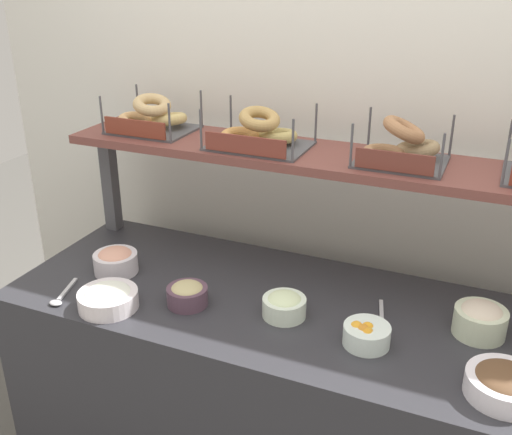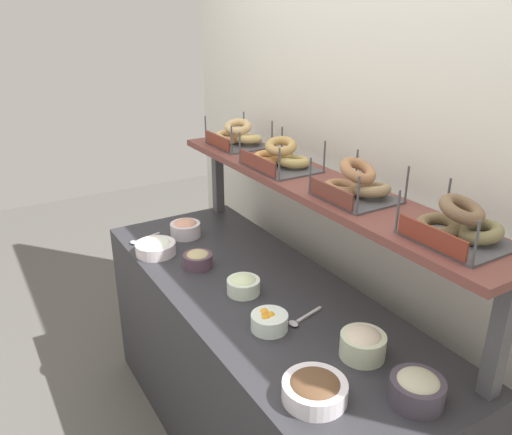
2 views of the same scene
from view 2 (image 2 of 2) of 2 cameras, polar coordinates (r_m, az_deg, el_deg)
name	(u,v)px [view 2 (image 2 of 2)]	position (r m, az deg, el deg)	size (l,w,h in m)	color
back_wall	(365,188)	(2.30, 12.13, 3.26)	(3.09, 0.06, 2.40)	white
deli_counter	(259,372)	(2.38, 0.31, -16.96)	(1.89, 0.70, 0.85)	#2D2D33
shelf_riser_left	(218,178)	(2.89, -4.29, 4.46)	(0.05, 0.05, 0.40)	#4C4C51
shelf_riser_right	(499,339)	(1.66, 25.58, -12.15)	(0.05, 0.05, 0.40)	#4C4C51
upper_shelf	(315,184)	(2.11, 6.65, 3.71)	(1.85, 0.32, 0.03)	brown
bowl_hummus	(198,259)	(2.32, -6.53, -4.63)	(0.13, 0.13, 0.08)	#583E4E
bowl_fruit_salad	(269,321)	(1.88, 1.46, -11.51)	(0.14, 0.14, 0.07)	white
bowl_potato_salad	(363,343)	(1.78, 11.89, -13.61)	(0.15, 0.15, 0.10)	silver
bowl_scallion_spread	(243,285)	(2.10, -1.42, -7.53)	(0.14, 0.14, 0.08)	white
bowl_chocolate_spread	(315,389)	(1.60, 6.60, -18.53)	(0.20, 0.20, 0.08)	white
bowl_lox_spread	(185,228)	(2.63, -7.92, -1.18)	(0.15, 0.15, 0.09)	silver
bowl_tuna_salad	(417,388)	(1.65, 17.61, -17.78)	(0.16, 0.16, 0.10)	#453E4A
bowl_cream_cheese	(156,247)	(2.46, -11.18, -3.27)	(0.19, 0.19, 0.07)	white
serving_spoon_near_plate	(140,240)	(2.62, -12.86, -2.47)	(0.07, 0.17, 0.01)	#B7B7BC
serving_spoon_by_edge	(300,319)	(1.94, 5.01, -11.31)	(0.07, 0.17, 0.01)	#B7B7BC
bagel_basket_plain	(237,136)	(2.64, -2.09, 9.07)	(0.29, 0.26, 0.14)	#4C4C51
bagel_basket_sesame	(280,158)	(2.26, 2.67, 6.70)	(0.33, 0.26, 0.14)	#4C4C51
bagel_basket_everything	(356,186)	(1.91, 11.12, 3.52)	(0.28, 0.25, 0.15)	#4C4C51
bagel_basket_poppy	(458,226)	(1.64, 21.69, -0.88)	(0.29, 0.26, 0.14)	#4C4C51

